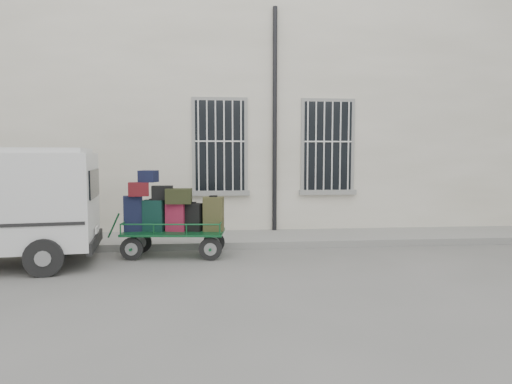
{
  "coord_description": "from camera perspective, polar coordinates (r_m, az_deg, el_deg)",
  "views": [
    {
      "loc": [
        -0.59,
        -8.29,
        2.03
      ],
      "look_at": [
        0.3,
        1.0,
        1.27
      ],
      "focal_mm": 32.0,
      "sensor_mm": 36.0,
      "label": 1
    }
  ],
  "objects": [
    {
      "name": "ground",
      "position": [
        8.55,
        -1.38,
        -9.05
      ],
      "size": [
        80.0,
        80.0,
        0.0
      ],
      "primitive_type": "plane",
      "color": "#61615C",
      "rests_on": "ground"
    },
    {
      "name": "building",
      "position": [
        13.84,
        -3.06,
        8.68
      ],
      "size": [
        24.0,
        5.15,
        6.0
      ],
      "color": "beige",
      "rests_on": "ground"
    },
    {
      "name": "sidewalk",
      "position": [
        10.69,
        -2.24,
        -5.87
      ],
      "size": [
        24.0,
        1.7,
        0.15
      ],
      "primitive_type": "cube",
      "color": "gray",
      "rests_on": "ground"
    },
    {
      "name": "luggage_cart",
      "position": [
        9.23,
        -10.6,
        -2.98
      ],
      "size": [
        2.35,
        1.09,
        1.72
      ],
      "rotation": [
        0.0,
        0.0,
        -0.1
      ],
      "color": "black",
      "rests_on": "ground"
    }
  ]
}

